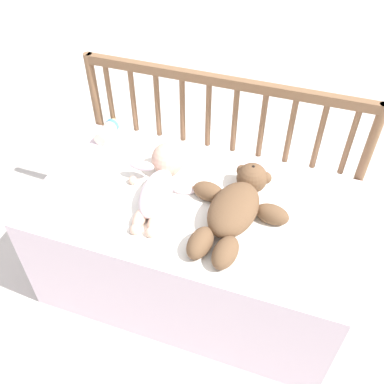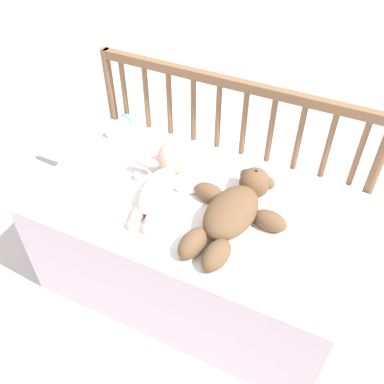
% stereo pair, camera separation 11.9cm
% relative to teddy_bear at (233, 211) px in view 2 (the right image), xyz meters
% --- Properties ---
extents(ground_plane, '(12.00, 12.00, 0.00)m').
position_rel_teddy_bear_xyz_m(ground_plane, '(-0.16, 0.03, -0.53)').
color(ground_plane, silver).
extents(crib_mattress, '(1.14, 0.63, 0.48)m').
position_rel_teddy_bear_xyz_m(crib_mattress, '(-0.16, 0.03, -0.29)').
color(crib_mattress, silver).
rests_on(crib_mattress, ground_plane).
extents(crib_rail, '(1.14, 0.04, 0.80)m').
position_rel_teddy_bear_xyz_m(crib_rail, '(-0.16, 0.36, 0.04)').
color(crib_rail, brown).
rests_on(crib_rail, ground_plane).
extents(blanket, '(0.79, 0.52, 0.01)m').
position_rel_teddy_bear_xyz_m(blanket, '(-0.13, -0.01, -0.05)').
color(blanket, white).
rests_on(blanket, crib_mattress).
extents(teddy_bear, '(0.36, 0.47, 0.11)m').
position_rel_teddy_bear_xyz_m(teddy_bear, '(0.00, 0.00, 0.00)').
color(teddy_bear, brown).
rests_on(teddy_bear, crib_mattress).
extents(baby, '(0.27, 0.41, 0.13)m').
position_rel_teddy_bear_xyz_m(baby, '(-0.29, 0.05, -0.00)').
color(baby, white).
rests_on(baby, crib_mattress).
extents(baby_bottle, '(0.06, 0.15, 0.06)m').
position_rel_teddy_bear_xyz_m(baby_bottle, '(-0.63, 0.28, -0.02)').
color(baby_bottle, '#F4E5CC').
rests_on(baby_bottle, crib_mattress).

